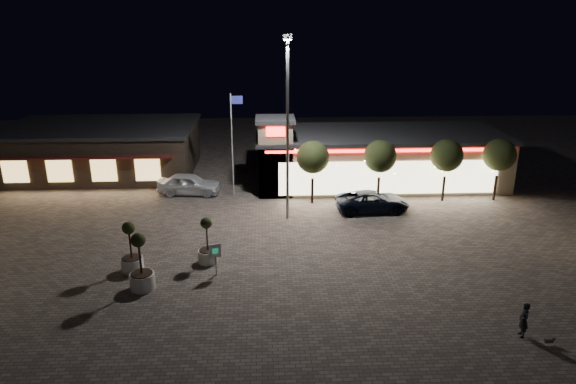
{
  "coord_description": "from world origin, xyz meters",
  "views": [
    {
      "loc": [
        0.46,
        -25.28,
        13.48
      ],
      "look_at": [
        1.94,
        6.0,
        2.63
      ],
      "focal_mm": 32.0,
      "sensor_mm": 36.0,
      "label": 1
    }
  ],
  "objects_px": {
    "pickup_truck": "(372,201)",
    "planter_mid": "(141,272)",
    "valet_sign": "(215,253)",
    "planter_left": "(132,256)",
    "white_sedan": "(189,184)",
    "pedestrian": "(524,320)"
  },
  "relations": [
    {
      "from": "planter_left",
      "to": "white_sedan",
      "type": "bearing_deg",
      "value": 83.78
    },
    {
      "from": "planter_left",
      "to": "valet_sign",
      "type": "height_order",
      "value": "planter_left"
    },
    {
      "from": "planter_left",
      "to": "planter_mid",
      "type": "xyz_separation_m",
      "value": [
        0.97,
        -1.95,
        0.05
      ]
    },
    {
      "from": "valet_sign",
      "to": "pedestrian",
      "type": "bearing_deg",
      "value": -24.35
    },
    {
      "from": "planter_left",
      "to": "valet_sign",
      "type": "bearing_deg",
      "value": -7.76
    },
    {
      "from": "pickup_truck",
      "to": "white_sedan",
      "type": "height_order",
      "value": "white_sedan"
    },
    {
      "from": "white_sedan",
      "to": "planter_mid",
      "type": "distance_m",
      "value": 14.87
    },
    {
      "from": "white_sedan",
      "to": "pedestrian",
      "type": "relative_size",
      "value": 3.0
    },
    {
      "from": "pickup_truck",
      "to": "planter_mid",
      "type": "height_order",
      "value": "planter_mid"
    },
    {
      "from": "pickup_truck",
      "to": "valet_sign",
      "type": "bearing_deg",
      "value": 128.0
    },
    {
      "from": "pickup_truck",
      "to": "planter_mid",
      "type": "xyz_separation_m",
      "value": [
        -14.15,
        -10.5,
        0.23
      ]
    },
    {
      "from": "white_sedan",
      "to": "planter_mid",
      "type": "relative_size",
      "value": 1.57
    },
    {
      "from": "white_sedan",
      "to": "planter_mid",
      "type": "bearing_deg",
      "value": -175.2
    },
    {
      "from": "valet_sign",
      "to": "planter_left",
      "type": "bearing_deg",
      "value": 172.24
    },
    {
      "from": "pickup_truck",
      "to": "planter_left",
      "type": "xyz_separation_m",
      "value": [
        -15.12,
        -8.55,
        0.18
      ]
    },
    {
      "from": "pedestrian",
      "to": "valet_sign",
      "type": "relative_size",
      "value": 0.89
    },
    {
      "from": "white_sedan",
      "to": "valet_sign",
      "type": "relative_size",
      "value": 2.68
    },
    {
      "from": "pedestrian",
      "to": "planter_left",
      "type": "bearing_deg",
      "value": -103.33
    },
    {
      "from": "pickup_truck",
      "to": "planter_left",
      "type": "relative_size",
      "value": 1.79
    },
    {
      "from": "pickup_truck",
      "to": "valet_sign",
      "type": "xyz_separation_m",
      "value": [
        -10.46,
        -9.19,
        0.55
      ]
    },
    {
      "from": "white_sedan",
      "to": "valet_sign",
      "type": "distance_m",
      "value": 13.94
    },
    {
      "from": "planter_mid",
      "to": "valet_sign",
      "type": "height_order",
      "value": "planter_mid"
    }
  ]
}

